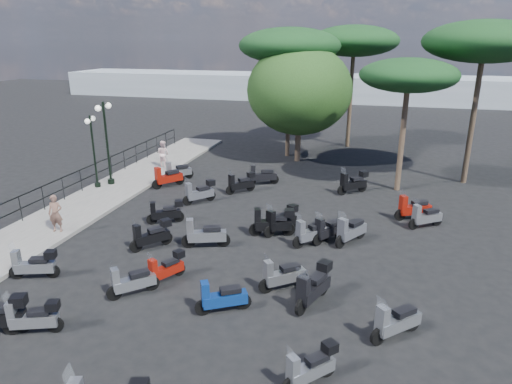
% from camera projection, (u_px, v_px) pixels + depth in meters
% --- Properties ---
extents(ground, '(120.00, 120.00, 0.00)m').
position_uv_depth(ground, '(188.00, 254.00, 16.57)').
color(ground, black).
rests_on(ground, ground).
extents(sidewalk, '(3.00, 30.00, 0.15)m').
position_uv_depth(sidewalk, '(83.00, 207.00, 20.90)').
color(sidewalk, '#5E5B59').
rests_on(sidewalk, ground).
extents(railing, '(0.04, 26.04, 1.10)m').
position_uv_depth(railing, '(53.00, 189.00, 20.77)').
color(railing, black).
rests_on(railing, sidewalk).
extents(lamp_post_1, '(0.34, 1.26, 4.29)m').
position_uv_depth(lamp_post_1, '(107.00, 138.00, 23.24)').
color(lamp_post_1, black).
rests_on(lamp_post_1, sidewalk).
extents(lamp_post_2, '(0.50, 1.05, 3.69)m').
position_uv_depth(lamp_post_2, '(93.00, 147.00, 22.85)').
color(lamp_post_2, black).
rests_on(lamp_post_2, sidewalk).
extents(woman, '(0.62, 0.49, 1.51)m').
position_uv_depth(woman, '(56.00, 214.00, 17.88)').
color(woman, brown).
rests_on(woman, sidewalk).
extents(pedestrian_far, '(0.88, 0.75, 1.57)m').
position_uv_depth(pedestrian_far, '(163.00, 154.00, 26.96)').
color(pedestrian_far, beige).
rests_on(pedestrian_far, sidewalk).
extents(scooter_0, '(1.48, 0.76, 1.23)m').
position_uv_depth(scooter_0, '(33.00, 318.00, 11.97)').
color(scooter_0, black).
rests_on(scooter_0, ground).
extents(scooter_1, '(1.55, 0.76, 1.28)m').
position_uv_depth(scooter_1, '(34.00, 265.00, 14.73)').
color(scooter_1, black).
rests_on(scooter_1, ground).
extents(scooter_2, '(1.20, 1.39, 1.33)m').
position_uv_depth(scooter_2, '(152.00, 236.00, 16.87)').
color(scooter_2, black).
rests_on(scooter_2, ground).
extents(scooter_3, '(1.22, 1.52, 1.46)m').
position_uv_depth(scooter_3, '(167.00, 178.00, 23.81)').
color(scooter_3, black).
rests_on(scooter_3, ground).
extents(scooter_4, '(1.29, 1.31, 1.38)m').
position_uv_depth(scooter_4, '(178.00, 172.00, 24.97)').
color(scooter_4, black).
rests_on(scooter_4, ground).
extents(scooter_6, '(1.22, 1.22, 1.29)m').
position_uv_depth(scooter_6, '(132.00, 282.00, 13.77)').
color(scooter_6, black).
rests_on(scooter_6, ground).
extents(scooter_7, '(1.76, 0.85, 1.45)m').
position_uv_depth(scooter_7, '(205.00, 235.00, 16.93)').
color(scooter_7, black).
rests_on(scooter_7, ground).
extents(scooter_8, '(1.42, 0.96, 1.26)m').
position_uv_depth(scooter_8, '(166.00, 212.00, 19.17)').
color(scooter_8, black).
rests_on(scooter_8, ground).
extents(scooter_9, '(1.24, 1.40, 1.36)m').
position_uv_depth(scooter_9, '(200.00, 193.00, 21.50)').
color(scooter_9, black).
rests_on(scooter_9, ground).
extents(scooter_10, '(1.26, 1.28, 1.31)m').
position_uv_depth(scooter_10, '(241.00, 183.00, 22.92)').
color(scooter_10, black).
rests_on(scooter_10, ground).
extents(scooter_12, '(1.47, 0.96, 1.31)m').
position_uv_depth(scooter_12, '(222.00, 298.00, 12.91)').
color(scooter_12, black).
rests_on(scooter_12, ground).
extents(scooter_13, '(0.88, 1.35, 1.18)m').
position_uv_depth(scooter_13, '(166.00, 269.00, 14.58)').
color(scooter_13, black).
rests_on(scooter_13, ground).
extents(scooter_14, '(1.14, 1.54, 1.40)m').
position_uv_depth(scooter_14, '(281.00, 221.00, 18.15)').
color(scooter_14, black).
rests_on(scooter_14, ground).
extents(scooter_15, '(1.78, 0.83, 1.46)m').
position_uv_depth(scooter_15, '(273.00, 223.00, 17.90)').
color(scooter_15, black).
rests_on(scooter_15, ground).
extents(scooter_16, '(1.63, 0.87, 1.37)m').
position_uv_depth(scooter_16, '(262.00, 176.00, 24.26)').
color(scooter_16, black).
rests_on(scooter_16, ground).
extents(scooter_18, '(1.14, 1.21, 1.21)m').
position_uv_depth(scooter_18, '(310.00, 368.00, 10.18)').
color(scooter_18, black).
rests_on(scooter_18, ground).
extents(scooter_19, '(1.38, 1.15, 1.34)m').
position_uv_depth(scooter_19, '(282.00, 276.00, 14.09)').
color(scooter_19, black).
rests_on(scooter_19, ground).
extents(scooter_20, '(1.11, 1.40, 1.34)m').
position_uv_depth(scooter_20, '(328.00, 230.00, 17.43)').
color(scooter_20, black).
rests_on(scooter_20, ground).
extents(scooter_21, '(1.26, 1.31, 1.36)m').
position_uv_depth(scooter_21, '(311.00, 233.00, 17.14)').
color(scooter_21, black).
rests_on(scooter_21, ground).
extents(scooter_22, '(1.44, 1.32, 1.42)m').
position_uv_depth(scooter_22, '(353.00, 183.00, 22.84)').
color(scooter_22, black).
rests_on(scooter_22, ground).
extents(scooter_24, '(0.91, 1.77, 1.47)m').
position_uv_depth(scooter_24, '(313.00, 287.00, 13.28)').
color(scooter_24, black).
rests_on(scooter_24, ground).
extents(scooter_25, '(1.31, 1.29, 1.38)m').
position_uv_depth(scooter_25, '(396.00, 322.00, 11.78)').
color(scooter_25, black).
rests_on(scooter_25, ground).
extents(scooter_26, '(1.09, 1.60, 1.45)m').
position_uv_depth(scooter_26, '(350.00, 231.00, 17.26)').
color(scooter_26, black).
rests_on(scooter_26, ground).
extents(scooter_27, '(1.41, 1.07, 1.33)m').
position_uv_depth(scooter_27, '(425.00, 217.00, 18.71)').
color(scooter_27, black).
rests_on(scooter_27, ground).
extents(scooter_28, '(1.62, 1.00, 1.42)m').
position_uv_depth(scooter_28, '(413.00, 209.00, 19.55)').
color(scooter_28, black).
rests_on(scooter_28, ground).
extents(broadleaf_tree, '(6.39, 6.39, 7.15)m').
position_uv_depth(broadleaf_tree, '(299.00, 90.00, 27.65)').
color(broadleaf_tree, '#38281E').
rests_on(broadleaf_tree, ground).
extents(pine_0, '(5.95, 5.95, 8.28)m').
position_uv_depth(pine_0, '(354.00, 41.00, 30.55)').
color(pine_0, '#38281E').
rests_on(pine_0, ground).
extents(pine_1, '(5.99, 5.99, 8.32)m').
position_uv_depth(pine_1, '(485.00, 42.00, 22.38)').
color(pine_1, '#38281E').
rests_on(pine_1, ground).
extents(pine_2, '(6.30, 6.30, 8.09)m').
position_uv_depth(pine_2, '(290.00, 46.00, 28.06)').
color(pine_2, '#38281E').
rests_on(pine_2, ground).
extents(pine_3, '(4.68, 4.68, 6.57)m').
position_uv_depth(pine_3, '(409.00, 76.00, 21.69)').
color(pine_3, '#38281E').
rests_on(pine_3, ground).
extents(distant_hills, '(70.00, 8.00, 3.00)m').
position_uv_depth(distant_hills, '(330.00, 87.00, 57.21)').
color(distant_hills, gray).
rests_on(distant_hills, ground).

